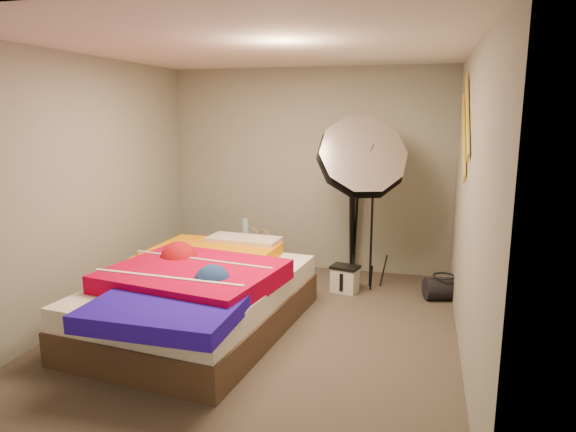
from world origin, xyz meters
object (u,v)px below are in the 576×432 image
(wrapping_roll, at_px, (246,248))
(duffel_bag, at_px, (443,289))
(camera_case, at_px, (345,280))
(tote_bag, at_px, (260,257))
(bed, at_px, (199,295))
(camera_tripod, at_px, (353,215))
(photo_umbrella, at_px, (361,160))

(wrapping_roll, height_order, duffel_bag, wrapping_roll)
(camera_case, bearing_deg, tote_bag, 175.97)
(duffel_bag, height_order, bed, bed)
(wrapping_roll, height_order, camera_tripod, camera_tripod)
(tote_bag, relative_size, camera_tripod, 0.34)
(duffel_bag, xyz_separation_m, photo_umbrella, (-0.92, 0.05, 1.35))
(tote_bag, relative_size, photo_umbrella, 0.21)
(photo_umbrella, height_order, camera_tripod, photo_umbrella)
(camera_case, bearing_deg, camera_tripod, 105.08)
(wrapping_roll, distance_m, bed, 1.60)
(bed, xyz_separation_m, photo_umbrella, (1.27, 1.41, 1.14))
(camera_case, height_order, bed, bed)
(wrapping_roll, relative_size, camera_tripod, 0.55)
(wrapping_roll, relative_size, bed, 0.29)
(bed, relative_size, photo_umbrella, 1.21)
(tote_bag, bearing_deg, duffel_bag, 12.21)
(duffel_bag, height_order, camera_tripod, camera_tripod)
(camera_tripod, bearing_deg, photo_umbrella, -76.41)
(wrapping_roll, bearing_deg, photo_umbrella, -7.46)
(bed, height_order, camera_tripod, camera_tripod)
(photo_umbrella, bearing_deg, wrapping_roll, 172.54)
(tote_bag, xyz_separation_m, duffel_bag, (2.15, -0.32, -0.10))
(duffel_bag, distance_m, bed, 2.59)
(tote_bag, height_order, duffel_bag, tote_bag)
(tote_bag, relative_size, wrapping_roll, 0.61)
(bed, bearing_deg, camera_case, 49.40)
(camera_case, xyz_separation_m, camera_tripod, (-0.02, 0.70, 0.60))
(wrapping_roll, distance_m, duffel_bag, 2.33)
(camera_tripod, bearing_deg, camera_case, -88.60)
(wrapping_roll, xyz_separation_m, camera_case, (1.25, -0.26, -0.22))
(bed, distance_m, camera_tripod, 2.35)
(wrapping_roll, height_order, bed, wrapping_roll)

